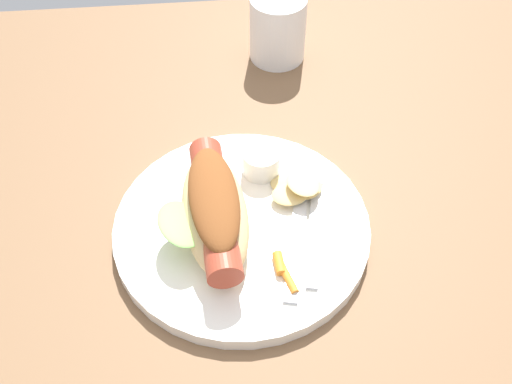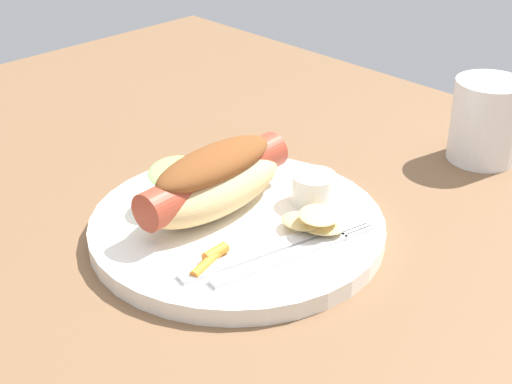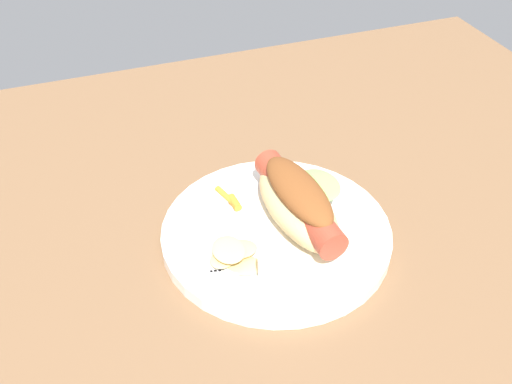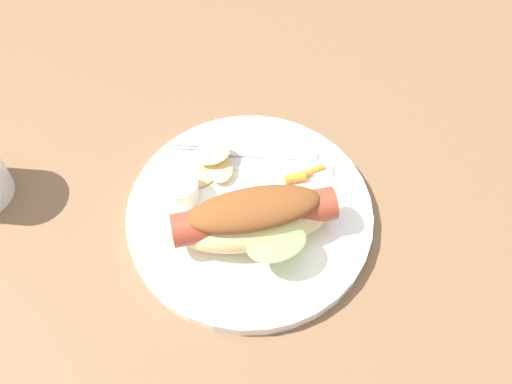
{
  "view_description": "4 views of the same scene",
  "coord_description": "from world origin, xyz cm",
  "px_view_note": "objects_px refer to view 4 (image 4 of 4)",
  "views": [
    {
      "loc": [
        5.24,
        36.08,
        51.68
      ],
      "look_at": [
        1.58,
        -3.61,
        4.5
      ],
      "focal_mm": 43.41,
      "sensor_mm": 36.0,
      "label": 1
    },
    {
      "loc": [
        -39.05,
        37.25,
        35.98
      ],
      "look_at": [
        2.25,
        -3.35,
        4.18
      ],
      "focal_mm": 53.35,
      "sensor_mm": 36.0,
      "label": 2
    },
    {
      "loc": [
        -15.89,
        -48.05,
        47.6
      ],
      "look_at": [
        1.22,
        -0.63,
        6.47
      ],
      "focal_mm": 41.91,
      "sensor_mm": 36.0,
      "label": 3
    },
    {
      "loc": [
        34.35,
        -5.22,
        54.47
      ],
      "look_at": [
        3.73,
        -1.31,
        6.0
      ],
      "focal_mm": 40.8,
      "sensor_mm": 36.0,
      "label": 4
    }
  ],
  "objects_px": {
    "fork": "(250,152)",
    "chips_pile": "(212,162)",
    "plate": "(250,215)",
    "carrot_garnish": "(302,175)",
    "sauce_ramekin": "(180,190)",
    "hot_dog": "(255,218)",
    "knife": "(260,166)"
  },
  "relations": [
    {
      "from": "sauce_ramekin",
      "to": "knife",
      "type": "xyz_separation_m",
      "value": [
        -0.03,
        0.09,
        -0.01
      ]
    },
    {
      "from": "plate",
      "to": "fork",
      "type": "bearing_deg",
      "value": 172.73
    },
    {
      "from": "fork",
      "to": "knife",
      "type": "distance_m",
      "value": 0.02
    },
    {
      "from": "plate",
      "to": "sauce_ramekin",
      "type": "bearing_deg",
      "value": -110.72
    },
    {
      "from": "hot_dog",
      "to": "chips_pile",
      "type": "distance_m",
      "value": 0.1
    },
    {
      "from": "knife",
      "to": "carrot_garnish",
      "type": "height_order",
      "value": "carrot_garnish"
    },
    {
      "from": "hot_dog",
      "to": "carrot_garnish",
      "type": "height_order",
      "value": "hot_dog"
    },
    {
      "from": "fork",
      "to": "chips_pile",
      "type": "xyz_separation_m",
      "value": [
        0.01,
        -0.04,
        0.01
      ]
    },
    {
      "from": "sauce_ramekin",
      "to": "carrot_garnish",
      "type": "height_order",
      "value": "sauce_ramekin"
    },
    {
      "from": "hot_dog",
      "to": "sauce_ramekin",
      "type": "height_order",
      "value": "hot_dog"
    },
    {
      "from": "hot_dog",
      "to": "knife",
      "type": "relative_size",
      "value": 1.05
    },
    {
      "from": "knife",
      "to": "chips_pile",
      "type": "xyz_separation_m",
      "value": [
        -0.01,
        -0.05,
        0.01
      ]
    },
    {
      "from": "knife",
      "to": "sauce_ramekin",
      "type": "bearing_deg",
      "value": 29.55
    },
    {
      "from": "hot_dog",
      "to": "knife",
      "type": "xyz_separation_m",
      "value": [
        -0.08,
        0.02,
        -0.03
      ]
    },
    {
      "from": "plate",
      "to": "sauce_ramekin",
      "type": "distance_m",
      "value": 0.08
    },
    {
      "from": "chips_pile",
      "to": "carrot_garnish",
      "type": "distance_m",
      "value": 0.1
    },
    {
      "from": "plate",
      "to": "hot_dog",
      "type": "distance_m",
      "value": 0.05
    },
    {
      "from": "hot_dog",
      "to": "plate",
      "type": "bearing_deg",
      "value": -89.35
    },
    {
      "from": "knife",
      "to": "fork",
      "type": "bearing_deg",
      "value": -53.83
    },
    {
      "from": "hot_dog",
      "to": "fork",
      "type": "height_order",
      "value": "hot_dog"
    },
    {
      "from": "hot_dog",
      "to": "carrot_garnish",
      "type": "distance_m",
      "value": 0.09
    },
    {
      "from": "plate",
      "to": "carrot_garnish",
      "type": "xyz_separation_m",
      "value": [
        -0.04,
        0.06,
        0.01
      ]
    },
    {
      "from": "chips_pile",
      "to": "fork",
      "type": "bearing_deg",
      "value": 106.91
    },
    {
      "from": "plate",
      "to": "carrot_garnish",
      "type": "distance_m",
      "value": 0.07
    },
    {
      "from": "plate",
      "to": "knife",
      "type": "distance_m",
      "value": 0.06
    },
    {
      "from": "hot_dog",
      "to": "knife",
      "type": "bearing_deg",
      "value": -105.47
    },
    {
      "from": "sauce_ramekin",
      "to": "hot_dog",
      "type": "bearing_deg",
      "value": 53.9
    },
    {
      "from": "fork",
      "to": "chips_pile",
      "type": "relative_size",
      "value": 2.48
    },
    {
      "from": "fork",
      "to": "hot_dog",
      "type": "bearing_deg",
      "value": 97.2
    },
    {
      "from": "plate",
      "to": "knife",
      "type": "height_order",
      "value": "knife"
    },
    {
      "from": "hot_dog",
      "to": "carrot_garnish",
      "type": "relative_size",
      "value": 3.58
    },
    {
      "from": "hot_dog",
      "to": "chips_pile",
      "type": "bearing_deg",
      "value": -71.49
    }
  ]
}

